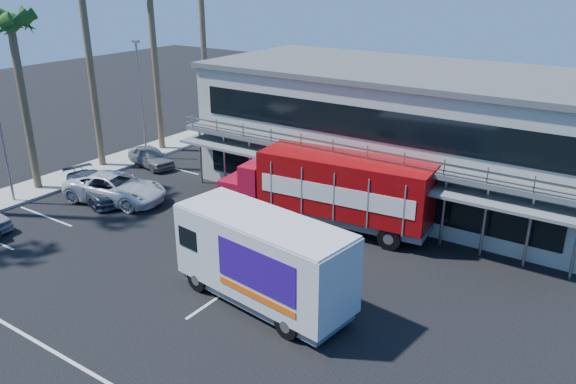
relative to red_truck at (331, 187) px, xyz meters
The scene contains 11 objects.
ground 8.96m from the red_truck, 104.81° to the right, with size 120.00×120.00×0.00m, color black.
building 6.74m from the red_truck, 83.23° to the left, with size 22.40×12.00×7.30m.
curb_strip 17.51m from the red_truck, behind, with size 3.00×32.00×0.16m, color #A5A399.
palm_c 19.33m from the red_truck, 162.43° to the right, with size 2.80×2.80×10.75m.
light_pole_near 18.19m from the red_truck, 155.68° to the right, with size 0.50×0.25×8.09m.
light_pole_far 16.80m from the red_truck, behind, with size 0.50×0.25×8.09m.
red_truck is the anchor object (origin of this frame).
white_van 7.97m from the red_truck, 79.06° to the right, with size 7.71×3.48×3.64m.
parked_car_c 12.46m from the red_truck, 161.06° to the right, with size 2.72×5.89×1.64m, color silver.
parked_car_d 13.76m from the red_truck, 161.15° to the right, with size 2.04×5.03×1.46m, color #333844.
parked_car_e 14.87m from the red_truck, behind, with size 1.59×3.95×1.35m, color slate.
Camera 1 is at (15.27, -14.73, 12.23)m, focal length 35.00 mm.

